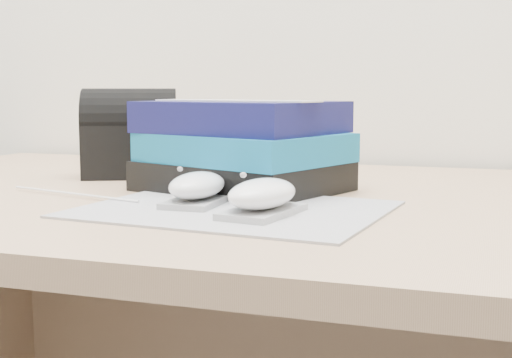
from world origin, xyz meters
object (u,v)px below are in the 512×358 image
(mouse_rear, at_px, (197,188))
(pouch, at_px, (130,134))
(desk, at_px, (355,356))
(book_stack, at_px, (243,147))
(mouse_front, at_px, (262,197))

(mouse_rear, distance_m, pouch, 0.32)
(desk, bearing_deg, book_stack, -162.43)
(mouse_front, xyz_separation_m, pouch, (-0.31, 0.28, 0.04))
(book_stack, distance_m, pouch, 0.24)
(desk, height_order, mouse_rear, mouse_rear)
(desk, distance_m, pouch, 0.48)
(mouse_rear, xyz_separation_m, book_stack, (0.01, 0.14, 0.04))
(book_stack, bearing_deg, mouse_front, -64.25)
(book_stack, bearing_deg, mouse_rear, -92.61)
(book_stack, relative_size, pouch, 1.75)
(book_stack, height_order, pouch, pouch)
(desk, xyz_separation_m, mouse_front, (-0.06, -0.23, 0.26))
(desk, height_order, pouch, pouch)
(desk, xyz_separation_m, pouch, (-0.37, 0.04, 0.30))
(mouse_rear, distance_m, mouse_front, 0.11)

